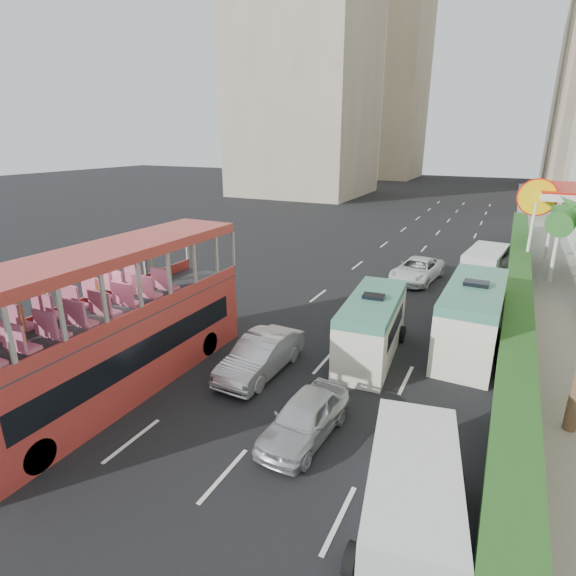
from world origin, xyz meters
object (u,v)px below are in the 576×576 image
Objects in this scene: car_silver_lane_a at (261,372)px; car_silver_lane_b at (305,436)px; double_decker_bus at (114,322)px; minibus_near at (372,327)px; van_asset at (416,280)px; panel_van_far at (485,265)px; panel_van_near at (412,499)px; minibus_far at (472,318)px.

car_silver_lane_b is (3.04, -2.73, 0.00)m from car_silver_lane_a.
double_decker_bus reaches higher than minibus_near.
double_decker_bus reaches higher than van_asset.
panel_van_far is (3.66, 1.97, 0.96)m from van_asset.
double_decker_bus is 2.26× the size of van_asset.
car_silver_lane_b is 0.78× the size of van_asset.
double_decker_bus is 2.28× the size of panel_van_far.
panel_van_far is (0.07, 20.93, 0.03)m from panel_van_near.
double_decker_bus is 2.36× the size of panel_van_near.
minibus_far is (6.74, 5.55, 1.40)m from car_silver_lane_a.
car_silver_lane_a is at bearing 141.94° from car_silver_lane_b.
car_silver_lane_b is at bearing -93.83° from panel_van_far.
car_silver_lane_b is at bearing 138.97° from panel_van_near.
minibus_far reaches higher than panel_van_far.
minibus_far is 10.59m from panel_van_far.
double_decker_bus reaches higher than panel_van_near.
car_silver_lane_b is 9.18m from minibus_far.
car_silver_lane_a is 4.09m from car_silver_lane_b.
panel_van_near is (3.48, -2.07, 0.93)m from car_silver_lane_b.
panel_van_far is at bearing 83.25° from car_silver_lane_b.
double_decker_bus is 13.71m from minibus_far.
van_asset is at bearing 90.38° from panel_van_near.
car_silver_lane_b is 16.90m from van_asset.
van_asset is 11.02m from minibus_near.
van_asset is 19.32m from panel_van_near.
panel_van_far is (3.55, 18.87, 0.96)m from car_silver_lane_b.
panel_van_near is at bearing -71.99° from van_asset.
car_silver_lane_a is 14.46m from van_asset.
panel_van_near is at bearing -34.70° from car_silver_lane_a.
panel_van_near is (6.52, -4.80, 0.93)m from car_silver_lane_a.
minibus_near reaches higher than car_silver_lane_b.
minibus_near reaches higher than van_asset.
car_silver_lane_a is 17.46m from panel_van_far.
car_silver_lane_a is 8.15m from panel_van_near.
minibus_near is 13.35m from panel_van_far.
car_silver_lane_b is at bearing -40.32° from car_silver_lane_a.
car_silver_lane_a is 4.74m from minibus_near.
van_asset is 1.04× the size of panel_van_near.
minibus_near is at bearing -97.63° from panel_van_far.
minibus_far is (3.48, 2.34, 0.17)m from minibus_near.
double_decker_bus is 2.90× the size of car_silver_lane_b.
panel_van_far reaches higher than van_asset.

